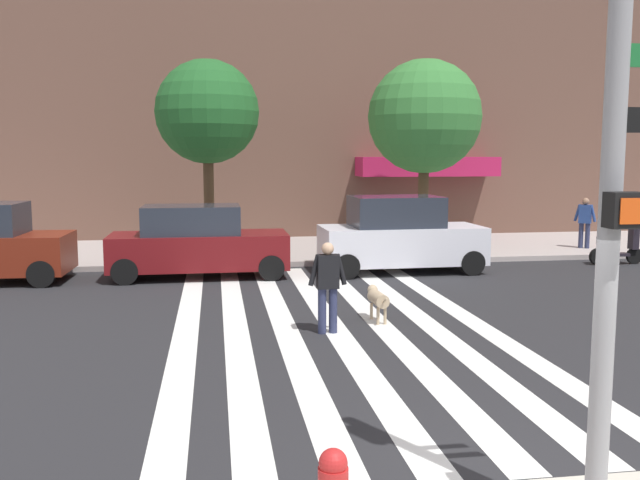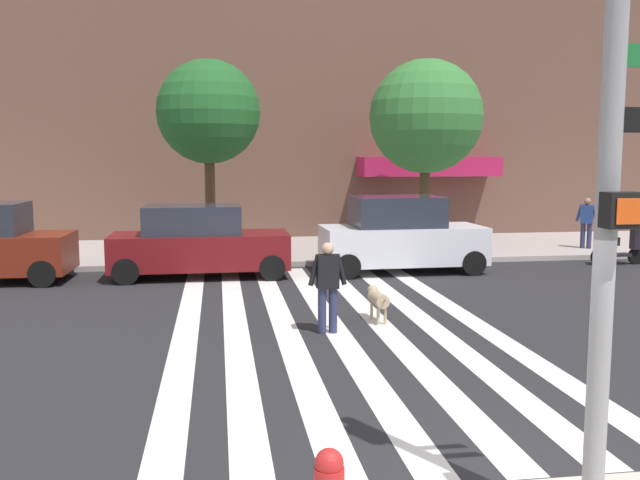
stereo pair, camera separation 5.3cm
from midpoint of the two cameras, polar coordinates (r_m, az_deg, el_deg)
The scene contains 12 objects.
ground_plane at distance 13.23m, azimuth 4.59°, elevation -6.84°, with size 160.00×160.00×0.00m, color #232326.
sidewalk_far at distance 22.67m, azimuth -0.98°, elevation -0.79°, with size 80.00×6.00×0.15m, color #A79B96.
crosswalk_stripes at distance 13.08m, azimuth 1.10°, elevation -6.97°, with size 5.85×12.91×0.01m.
traffic_light_pole at distance 5.94m, azimuth 23.62°, elevation 9.84°, with size 0.74×0.46×5.80m.
parked_car_behind_first at distance 18.17m, azimuth -9.97°, elevation -0.22°, with size 4.57×1.90×1.88m.
parked_car_third_in_line at distance 18.82m, azimuth 6.79°, elevation 0.33°, with size 4.40×2.04×2.07m.
parked_scooter at distance 21.79m, azimuth 23.55°, elevation -0.63°, with size 1.63×0.50×1.11m.
street_tree_nearest at distance 20.61m, azimuth -9.15°, elevation 10.37°, with size 3.02×3.02×5.79m.
street_tree_middle at distance 22.07m, azimuth 8.85°, elevation 10.03°, with size 3.55×3.55×6.00m.
pedestrian_dog_walker at distance 12.24m, azimuth 0.76°, elevation -3.52°, with size 0.71×0.26×1.64m.
dog_on_leash at distance 13.25m, azimuth 4.92°, elevation -4.86°, with size 0.29×1.04×0.65m.
pedestrian_bystander at distance 23.95m, azimuth 21.29°, elevation 1.56°, with size 0.61×0.50×1.64m.
Camera 2 is at (-2.90, -5.76, 3.17)m, focal length 38.61 mm.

